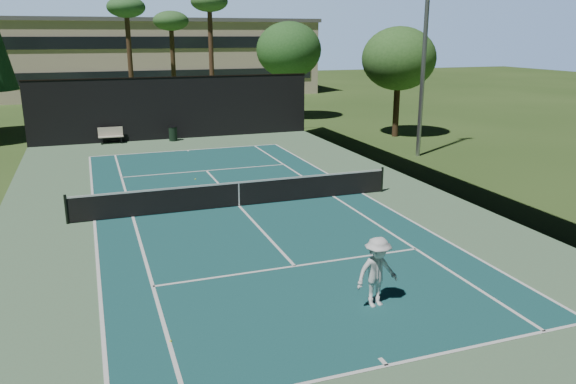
# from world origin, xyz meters

# --- Properties ---
(ground) EXTENTS (160.00, 160.00, 0.00)m
(ground) POSITION_xyz_m (0.00, 0.00, 0.00)
(ground) COLOR #32501E
(ground) RESTS_ON ground
(apron_slab) EXTENTS (18.00, 32.00, 0.01)m
(apron_slab) POSITION_xyz_m (0.00, 0.00, 0.01)
(apron_slab) COLOR #587E59
(apron_slab) RESTS_ON ground
(court_surface) EXTENTS (10.97, 23.77, 0.01)m
(court_surface) POSITION_xyz_m (0.00, 0.00, 0.01)
(court_surface) COLOR #195051
(court_surface) RESTS_ON ground
(court_lines) EXTENTS (11.07, 23.87, 0.01)m
(court_lines) POSITION_xyz_m (0.00, 0.00, 0.02)
(court_lines) COLOR white
(court_lines) RESTS_ON ground
(tennis_net) EXTENTS (12.90, 0.10, 1.10)m
(tennis_net) POSITION_xyz_m (0.00, 0.00, 0.56)
(tennis_net) COLOR black
(tennis_net) RESTS_ON ground
(fence) EXTENTS (18.04, 32.05, 4.03)m
(fence) POSITION_xyz_m (0.00, 0.06, 2.01)
(fence) COLOR black
(fence) RESTS_ON ground
(player) EXTENTS (1.25, 0.81, 1.83)m
(player) POSITION_xyz_m (1.08, -9.39, 0.91)
(player) COLOR silver
(player) RESTS_ON ground
(tennis_ball_a) EXTENTS (0.06, 0.06, 0.06)m
(tennis_ball_a) POSITION_xyz_m (-4.08, -9.43, 0.03)
(tennis_ball_a) COLOR #D4EC35
(tennis_ball_a) RESTS_ON ground
(tennis_ball_b) EXTENTS (0.06, 0.06, 0.06)m
(tennis_ball_b) POSITION_xyz_m (-0.92, 1.50, 0.03)
(tennis_ball_b) COLOR #D9EA35
(tennis_ball_b) RESTS_ON ground
(tennis_ball_c) EXTENTS (0.07, 0.07, 0.07)m
(tennis_ball_c) POSITION_xyz_m (-0.86, 4.81, 0.03)
(tennis_ball_c) COLOR #D1F437
(tennis_ball_c) RESTS_ON ground
(tennis_ball_d) EXTENTS (0.07, 0.07, 0.07)m
(tennis_ball_d) POSITION_xyz_m (-5.20, 3.24, 0.04)
(tennis_ball_d) COLOR yellow
(tennis_ball_d) RESTS_ON ground
(park_bench) EXTENTS (1.50, 0.45, 1.02)m
(park_bench) POSITION_xyz_m (-4.13, 15.70, 0.55)
(park_bench) COLOR beige
(park_bench) RESTS_ON ground
(trash_bin) EXTENTS (0.56, 0.56, 0.95)m
(trash_bin) POSITION_xyz_m (-0.32, 15.27, 0.48)
(trash_bin) COLOR black
(trash_bin) RESTS_ON ground
(palm_a) EXTENTS (2.80, 2.80, 9.32)m
(palm_a) POSITION_xyz_m (-2.00, 24.00, 8.19)
(palm_a) COLOR #48321F
(palm_a) RESTS_ON ground
(palm_b) EXTENTS (2.80, 2.80, 8.42)m
(palm_b) POSITION_xyz_m (1.50, 26.00, 7.36)
(palm_b) COLOR #42301C
(palm_b) RESTS_ON ground
(palm_c) EXTENTS (2.80, 2.80, 9.77)m
(palm_c) POSITION_xyz_m (4.00, 23.00, 8.60)
(palm_c) COLOR #4E3321
(palm_c) RESTS_ON ground
(decid_tree_a) EXTENTS (5.12, 5.12, 7.62)m
(decid_tree_a) POSITION_xyz_m (10.00, 22.00, 5.42)
(decid_tree_a) COLOR #4F3821
(decid_tree_a) RESTS_ON ground
(decid_tree_b) EXTENTS (4.80, 4.80, 7.14)m
(decid_tree_b) POSITION_xyz_m (14.00, 12.00, 5.08)
(decid_tree_b) COLOR #422D1C
(decid_tree_b) RESTS_ON ground
(campus_building) EXTENTS (40.50, 12.50, 8.30)m
(campus_building) POSITION_xyz_m (0.00, 45.98, 4.21)
(campus_building) COLOR beige
(campus_building) RESTS_ON ground
(light_pole) EXTENTS (0.90, 0.25, 12.22)m
(light_pole) POSITION_xyz_m (12.00, 6.00, 6.46)
(light_pole) COLOR #93969B
(light_pole) RESTS_ON ground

